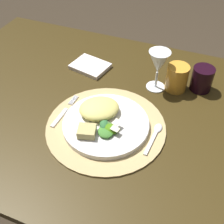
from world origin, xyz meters
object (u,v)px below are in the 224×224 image
(dark_tumbler, at_px, (202,79))
(spoon, at_px, (155,134))
(dinner_plate, at_px, (106,124))
(napkin, at_px, (90,66))
(dining_table, at_px, (123,133))
(wine_glass, at_px, (158,64))
(amber_tumbler, at_px, (177,78))
(fork, at_px, (64,112))

(dark_tumbler, bearing_deg, spoon, -107.38)
(dinner_plate, xyz_separation_m, dark_tumbler, (0.23, 0.29, 0.03))
(napkin, relative_size, dark_tumbler, 1.56)
(dining_table, distance_m, dinner_plate, 0.15)
(wine_glass, relative_size, dark_tumbler, 1.70)
(amber_tumbler, bearing_deg, napkin, 179.58)
(wine_glass, bearing_deg, dinner_plate, -109.73)
(napkin, xyz_separation_m, wine_glass, (0.26, -0.02, 0.09))
(dinner_plate, xyz_separation_m, napkin, (-0.18, 0.27, -0.01))
(amber_tumbler, xyz_separation_m, dark_tumbler, (0.08, 0.03, -0.00))
(dinner_plate, bearing_deg, dark_tumbler, 51.63)
(dinner_plate, bearing_deg, wine_glass, 70.27)
(amber_tumbler, bearing_deg, fork, -139.04)
(fork, xyz_separation_m, spoon, (0.29, 0.02, 0.00))
(napkin, bearing_deg, dark_tumbler, 4.03)
(fork, bearing_deg, spoon, 3.80)
(amber_tumbler, bearing_deg, dark_tumbler, 21.25)
(napkin, height_order, wine_glass, wine_glass)
(dinner_plate, bearing_deg, amber_tumbler, 59.87)
(dining_table, relative_size, wine_glass, 9.92)
(spoon, distance_m, napkin, 0.40)
(dinner_plate, distance_m, dark_tumbler, 0.38)
(spoon, distance_m, wine_glass, 0.25)
(amber_tumbler, relative_size, dark_tumbler, 1.09)
(spoon, bearing_deg, fork, -176.20)
(dining_table, distance_m, spoon, 0.18)
(napkin, xyz_separation_m, dark_tumbler, (0.41, 0.03, 0.04))
(fork, bearing_deg, napkin, 96.43)
(dinner_plate, bearing_deg, dining_table, 73.74)
(dining_table, bearing_deg, dinner_plate, -106.26)
(dinner_plate, distance_m, fork, 0.15)
(dinner_plate, height_order, napkin, dinner_plate)
(fork, relative_size, spoon, 1.18)
(fork, distance_m, napkin, 0.26)
(wine_glass, bearing_deg, dark_tumbler, 19.21)
(amber_tumbler, bearing_deg, dinner_plate, -120.13)
(dining_table, bearing_deg, napkin, 138.58)
(fork, relative_size, wine_glass, 1.07)
(spoon, relative_size, wine_glass, 0.91)
(napkin, bearing_deg, wine_glass, -4.75)
(fork, xyz_separation_m, napkin, (-0.03, 0.26, -0.00))
(dining_table, xyz_separation_m, wine_glass, (0.06, 0.16, 0.21))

